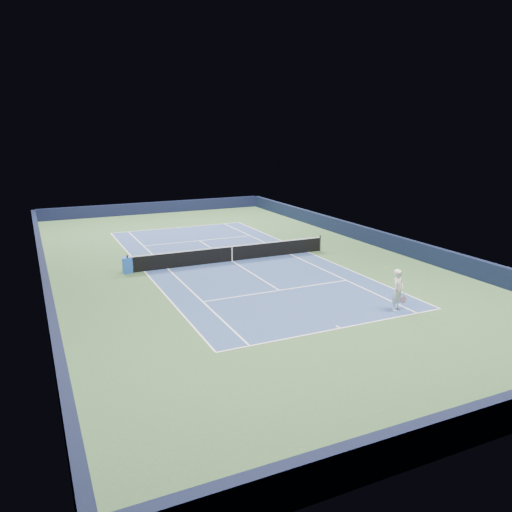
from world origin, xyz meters
name	(u,v)px	position (x,y,z in m)	size (l,w,h in m)	color
ground	(232,261)	(0.00, 0.00, 0.00)	(40.00, 40.00, 0.00)	#32512C
wall_far	(155,208)	(0.00, 19.82, 0.55)	(22.00, 0.35, 1.10)	black
wall_near	(507,413)	(0.00, -19.82, 0.55)	(22.00, 0.35, 1.10)	black
wall_right	(373,237)	(10.82, 0.00, 0.55)	(0.35, 40.00, 1.10)	black
wall_left	(44,273)	(-10.82, 0.00, 0.55)	(0.35, 40.00, 1.10)	black
court_surface	(232,261)	(0.00, 0.00, 0.00)	(10.97, 23.77, 0.01)	navy
baseline_far	(178,228)	(0.00, 11.88, 0.01)	(10.97, 0.08, 0.00)	white
baseline_near	(340,328)	(0.00, -11.88, 0.01)	(10.97, 0.08, 0.00)	white
sideline_doubles_right	(308,252)	(5.49, 0.00, 0.01)	(0.08, 23.77, 0.00)	white
sideline_doubles_left	(144,271)	(-5.49, 0.00, 0.01)	(0.08, 23.77, 0.00)	white
sideline_singles_right	(290,254)	(4.12, 0.00, 0.01)	(0.08, 23.77, 0.00)	white
sideline_singles_left	(167,269)	(-4.12, 0.00, 0.01)	(0.08, 23.77, 0.00)	white
service_line_far	(199,241)	(0.00, 6.40, 0.01)	(8.23, 0.08, 0.00)	white
service_line_near	(279,290)	(0.00, -6.40, 0.01)	(8.23, 0.08, 0.00)	white
center_service_line	(232,261)	(0.00, 0.00, 0.01)	(0.08, 12.80, 0.00)	white
center_mark_far	(179,228)	(0.00, 11.73, 0.01)	(0.08, 0.30, 0.00)	white
center_mark_near	(338,327)	(0.00, -11.73, 0.01)	(0.08, 0.30, 0.00)	white
tennis_net	(232,253)	(0.00, 0.00, 0.50)	(12.90, 0.10, 1.07)	black
sponsor_cube	(128,265)	(-6.40, 0.12, 0.45)	(0.64, 0.56, 0.90)	blue
tennis_player	(398,290)	(3.55, -11.16, 0.96)	(0.90, 1.38, 1.91)	silver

